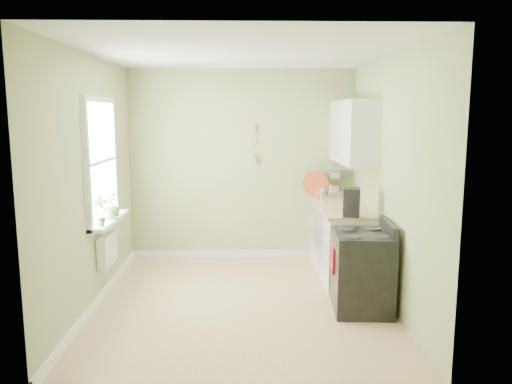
{
  "coord_description": "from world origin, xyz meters",
  "views": [
    {
      "loc": [
        0.01,
        -5.3,
        2.08
      ],
      "look_at": [
        0.17,
        0.55,
        1.16
      ],
      "focal_mm": 35.0,
      "sensor_mm": 36.0,
      "label": 1
    }
  ],
  "objects_px": {
    "stove": "(362,271)",
    "kettle": "(323,194)",
    "stand_mixer": "(333,184)",
    "coffee_maker": "(351,203)"
  },
  "relations": [
    {
      "from": "coffee_maker",
      "to": "stove",
      "type": "bearing_deg",
      "value": -87.7
    },
    {
      "from": "stand_mixer",
      "to": "stove",
      "type": "bearing_deg",
      "value": -90.74
    },
    {
      "from": "stove",
      "to": "stand_mixer",
      "type": "xyz_separation_m",
      "value": [
        0.03,
        1.98,
        0.65
      ]
    },
    {
      "from": "stand_mixer",
      "to": "kettle",
      "type": "bearing_deg",
      "value": -121.62
    },
    {
      "from": "kettle",
      "to": "coffee_maker",
      "type": "height_order",
      "value": "coffee_maker"
    },
    {
      "from": "stove",
      "to": "kettle",
      "type": "distance_m",
      "value": 1.77
    },
    {
      "from": "kettle",
      "to": "coffee_maker",
      "type": "distance_m",
      "value": 1.14
    },
    {
      "from": "kettle",
      "to": "coffee_maker",
      "type": "relative_size",
      "value": 0.51
    },
    {
      "from": "coffee_maker",
      "to": "stand_mixer",
      "type": "bearing_deg",
      "value": 88.12
    },
    {
      "from": "stove",
      "to": "coffee_maker",
      "type": "height_order",
      "value": "coffee_maker"
    }
  ]
}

